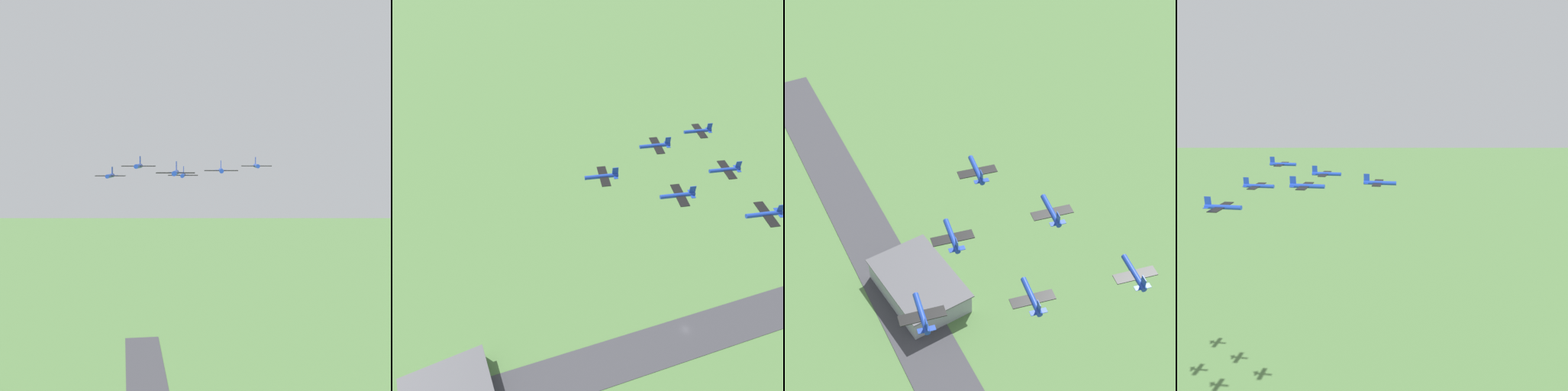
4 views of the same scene
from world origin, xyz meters
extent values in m
plane|color=#4C723D|center=(0.00, 0.00, 0.00)|extent=(3000.00, 3000.00, 0.00)
cube|color=#38383D|center=(-48.92, 2.04, 0.10)|extent=(449.94, 76.10, 0.20)
cube|color=#4C4C51|center=(-112.43, 17.29, 9.10)|extent=(37.15, 24.99, 0.50)
cylinder|color=#19389E|center=(-48.92, 2.04, 113.76)|extent=(8.98, 3.56, 1.10)
cube|color=black|center=(-48.34, 1.87, 113.76)|extent=(4.65, 8.76, 0.18)
cube|color=#19389E|center=(-45.35, 1.01, 115.14)|extent=(1.58, 0.58, 2.21)
cube|color=#19389E|center=(-45.35, 1.01, 113.76)|extent=(1.95, 3.39, 0.12)
cylinder|color=#19389E|center=(-34.89, -12.76, 113.73)|extent=(8.98, 3.56, 1.10)
cube|color=black|center=(-34.31, -12.93, 113.73)|extent=(4.65, 8.76, 0.18)
cube|color=#19389E|center=(-31.33, -13.79, 115.11)|extent=(1.58, 0.58, 2.21)
cube|color=#19389E|center=(-31.33, -13.79, 113.73)|extent=(1.95, 3.39, 0.12)
cylinder|color=#19389E|center=(-29.17, 7.11, 114.83)|extent=(8.98, 3.56, 1.10)
cube|color=black|center=(-28.59, 6.94, 114.83)|extent=(4.65, 8.76, 0.18)
cube|color=#19389E|center=(-25.60, 6.08, 116.21)|extent=(1.58, 0.58, 2.21)
cube|color=#19389E|center=(-25.60, 6.08, 114.83)|extent=(1.95, 3.39, 0.12)
cylinder|color=#19389E|center=(-20.86, -27.56, 114.50)|extent=(8.98, 3.56, 1.10)
cube|color=black|center=(-20.28, -27.73, 114.50)|extent=(4.65, 8.76, 0.18)
cube|color=#19389E|center=(-17.30, -28.59, 115.88)|extent=(1.58, 0.58, 2.21)
cube|color=#19389E|center=(-17.30, -28.59, 114.50)|extent=(1.95, 3.39, 0.12)
cylinder|color=#19389E|center=(-15.14, -7.69, 111.84)|extent=(8.98, 3.56, 1.10)
cube|color=black|center=(-14.56, -7.86, 111.84)|extent=(4.65, 8.76, 0.18)
cube|color=#19389E|center=(-11.57, -8.72, 113.22)|extent=(1.58, 0.58, 2.21)
cube|color=#19389E|center=(-11.57, -8.72, 111.84)|extent=(1.95, 3.39, 0.12)
cylinder|color=#19389E|center=(-9.41, 12.18, 111.68)|extent=(8.98, 3.56, 1.10)
cube|color=black|center=(-8.84, 12.01, 111.68)|extent=(4.65, 8.76, 0.18)
cube|color=#19389E|center=(-5.85, 11.15, 113.06)|extent=(1.58, 0.58, 2.21)
cube|color=#19389E|center=(-5.85, 11.15, 111.68)|extent=(1.95, 3.39, 0.12)
camera|label=1|loc=(-164.17, 27.81, 117.89)|focal=50.00mm
camera|label=2|loc=(-85.36, -68.16, 177.32)|focal=35.00mm
camera|label=3|loc=(55.87, -65.10, 219.95)|focal=70.00mm
camera|label=4|loc=(-30.73, 102.86, 137.62)|focal=35.00mm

